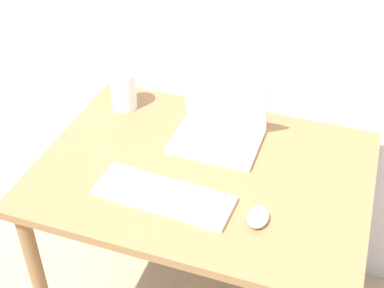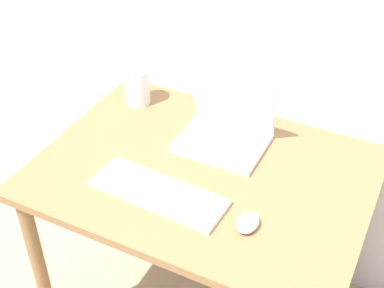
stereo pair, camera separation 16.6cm
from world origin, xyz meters
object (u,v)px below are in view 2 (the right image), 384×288
object	(u,v)px
vase	(137,80)
laptop	(226,128)
keyboard	(158,193)
mouse	(248,223)

from	to	relation	value
vase	laptop	bearing A→B (deg)	-10.87
keyboard	mouse	world-z (taller)	mouse
mouse	vase	bearing A→B (deg)	145.65
keyboard	mouse	size ratio (longest dim) A/B	4.79
mouse	keyboard	bearing A→B (deg)	179.62
laptop	vase	bearing A→B (deg)	169.13
keyboard	laptop	bearing A→B (deg)	78.38
laptop	vase	distance (m)	0.41
laptop	mouse	distance (m)	0.41
laptop	vase	xyz separation A→B (m)	(-0.40, 0.08, 0.05)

